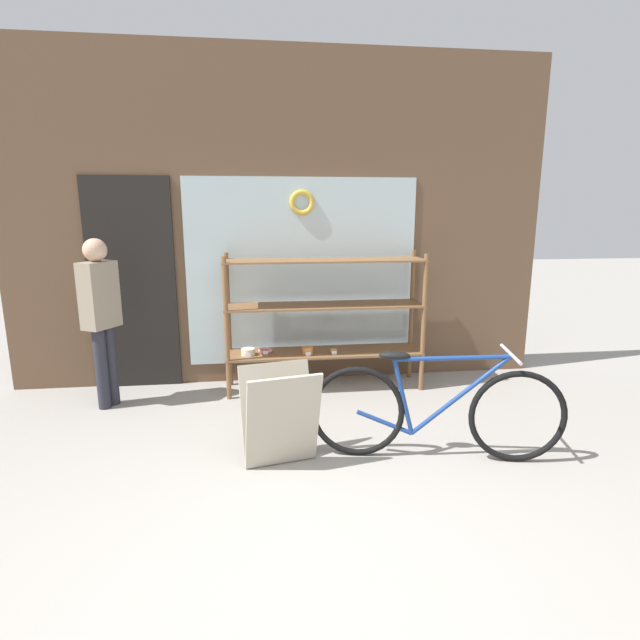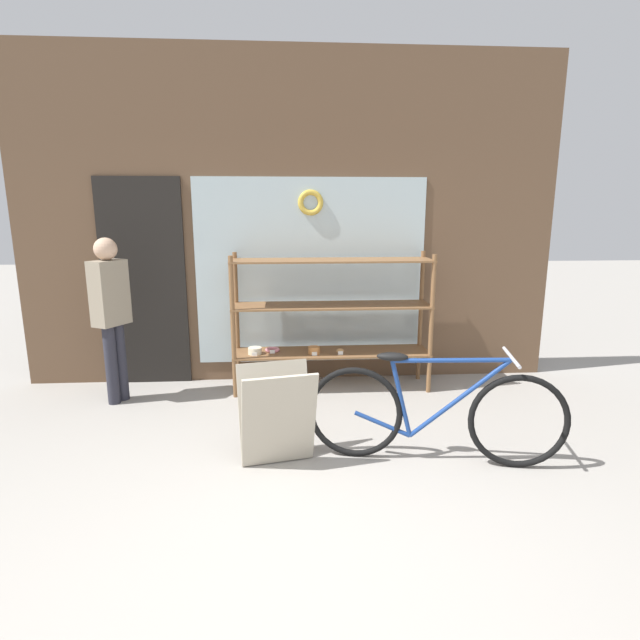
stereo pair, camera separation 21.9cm
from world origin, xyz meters
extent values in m
plane|color=gray|center=(0.00, 0.00, 0.00)|extent=(30.00, 30.00, 0.00)
cube|color=brown|center=(0.00, 2.95, 1.66)|extent=(5.47, 0.08, 3.33)
cube|color=silver|center=(0.20, 2.90, 1.15)|extent=(2.35, 0.02, 1.90)
cube|color=black|center=(-1.50, 2.90, 1.05)|extent=(0.84, 0.03, 2.10)
torus|color=gold|center=(0.20, 2.89, 1.85)|extent=(0.26, 0.06, 0.26)
cylinder|color=brown|center=(-0.56, 2.39, 0.68)|extent=(0.04, 0.04, 1.37)
cylinder|color=brown|center=(1.34, 2.39, 0.68)|extent=(0.04, 0.04, 1.37)
cylinder|color=brown|center=(-0.56, 2.79, 0.68)|extent=(0.04, 0.04, 1.37)
cylinder|color=brown|center=(1.34, 2.79, 0.68)|extent=(0.04, 0.04, 1.37)
cube|color=brown|center=(0.39, 2.59, 0.37)|extent=(1.95, 0.44, 0.02)
cube|color=brown|center=(0.39, 2.59, 0.85)|extent=(1.95, 0.44, 0.02)
cube|color=brown|center=(0.39, 2.59, 1.30)|extent=(1.95, 0.44, 0.02)
cylinder|color=beige|center=(-0.38, 2.55, 0.42)|extent=(0.13, 0.13, 0.07)
cube|color=white|center=(-0.38, 2.48, 0.40)|extent=(0.05, 0.00, 0.04)
ellipsoid|color=#AD7F4C|center=(0.47, 2.51, 0.41)|extent=(0.08, 0.07, 0.05)
cube|color=white|center=(0.47, 2.46, 0.40)|extent=(0.05, 0.00, 0.04)
cylinder|color=#C67F42|center=(0.21, 2.52, 0.42)|extent=(0.11, 0.11, 0.07)
cube|color=white|center=(0.21, 2.45, 0.40)|extent=(0.05, 0.00, 0.04)
torus|color=pink|center=(-0.20, 2.64, 0.40)|extent=(0.15, 0.15, 0.03)
cube|color=white|center=(-0.20, 2.55, 0.40)|extent=(0.05, 0.00, 0.04)
torus|color=black|center=(0.43, 1.13, 0.34)|extent=(0.68, 0.19, 0.69)
torus|color=black|center=(1.54, 0.89, 0.34)|extent=(0.68, 0.19, 0.69)
cylinder|color=navy|center=(1.14, 0.98, 0.49)|extent=(0.67, 0.17, 0.62)
cylinder|color=navy|center=(1.07, 0.99, 0.77)|extent=(0.79, 0.20, 0.07)
cylinder|color=navy|center=(0.75, 1.06, 0.47)|extent=(0.18, 0.07, 0.57)
cylinder|color=navy|center=(0.62, 1.08, 0.27)|extent=(0.41, 0.12, 0.18)
ellipsoid|color=black|center=(0.68, 1.07, 0.78)|extent=(0.23, 0.13, 0.06)
cylinder|color=#B2B2B7|center=(1.46, 0.91, 0.81)|extent=(0.12, 0.45, 0.02)
cube|color=#B2A893|center=(-0.12, 0.98, 0.36)|extent=(0.54, 0.30, 0.70)
cube|color=#B2A893|center=(-0.15, 1.16, 0.36)|extent=(0.54, 0.30, 0.70)
cylinder|color=#282833|center=(-1.68, 2.31, 0.37)|extent=(0.11, 0.11, 0.75)
cylinder|color=#282833|center=(-1.63, 2.40, 0.37)|extent=(0.11, 0.11, 0.75)
cube|color=gray|center=(-1.66, 2.36, 1.04)|extent=(0.31, 0.37, 0.59)
sphere|color=tan|center=(-1.66, 2.36, 1.44)|extent=(0.20, 0.20, 0.20)
camera|label=1|loc=(-0.27, -2.21, 1.78)|focal=28.00mm
camera|label=2|loc=(-0.06, -2.23, 1.78)|focal=28.00mm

